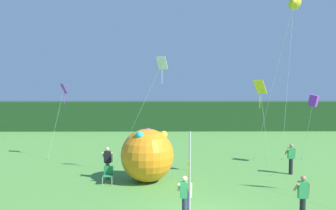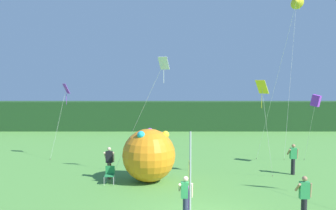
# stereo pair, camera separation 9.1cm
# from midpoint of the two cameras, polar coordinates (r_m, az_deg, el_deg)

# --- Properties ---
(distant_treeline) EXTENTS (80.00, 2.40, 3.04)m
(distant_treeline) POSITION_cam_midpoint_polar(r_m,az_deg,el_deg) (38.73, 1.39, -1.69)
(distant_treeline) COLOR #1E421E
(distant_treeline) RESTS_ON ground
(banner_flag) EXTENTS (0.06, 1.03, 3.71)m
(banner_flag) POSITION_cam_midpoint_polar(r_m,az_deg,el_deg) (12.34, 3.40, -12.89)
(banner_flag) COLOR #B7B7BC
(banner_flag) RESTS_ON ground
(person_near_banner) EXTENTS (0.55, 0.48, 1.74)m
(person_near_banner) POSITION_cam_midpoint_polar(r_m,az_deg,el_deg) (20.11, -9.25, -8.78)
(person_near_banner) COLOR brown
(person_near_banner) RESTS_ON ground
(person_mid_field) EXTENTS (0.55, 0.48, 1.70)m
(person_mid_field) POSITION_cam_midpoint_polar(r_m,az_deg,el_deg) (14.35, 2.76, -14.10)
(person_mid_field) COLOR #2D334C
(person_mid_field) RESTS_ON ground
(person_far_left) EXTENTS (0.55, 0.48, 1.74)m
(person_far_left) POSITION_cam_midpoint_polar(r_m,az_deg,el_deg) (21.95, 18.85, -7.86)
(person_far_left) COLOR black
(person_far_left) RESTS_ON ground
(person_far_right) EXTENTS (0.55, 0.48, 1.74)m
(person_far_right) POSITION_cam_midpoint_polar(r_m,az_deg,el_deg) (15.11, 20.44, -13.31)
(person_far_right) COLOR black
(person_far_right) RESTS_ON ground
(inflatable_balloon) EXTENTS (2.79, 2.79, 2.79)m
(inflatable_balloon) POSITION_cam_midpoint_polar(r_m,az_deg,el_deg) (19.33, -3.08, -7.82)
(inflatable_balloon) COLOR orange
(inflatable_balloon) RESTS_ON ground
(folding_chair) EXTENTS (0.51, 0.51, 0.89)m
(folding_chair) POSITION_cam_midpoint_polar(r_m,az_deg,el_deg) (19.39, -9.16, -10.54)
(folding_chair) COLOR #BCBCC1
(folding_chair) RESTS_ON ground
(kite_yellow_delta_0) EXTENTS (1.40, 1.37, 11.04)m
(kite_yellow_delta_0) POSITION_cam_midpoint_polar(r_m,az_deg,el_deg) (26.91, 19.28, 14.85)
(kite_yellow_delta_0) COLOR brown
(kite_yellow_delta_0) RESTS_ON ground
(kite_white_diamond_1) EXTENTS (3.25, 1.81, 6.57)m
(kite_white_diamond_1) POSITION_cam_midpoint_polar(r_m,az_deg,el_deg) (19.66, -1.28, 5.35)
(kite_white_diamond_1) COLOR brown
(kite_white_diamond_1) RESTS_ON ground
(kite_yellow_diamond_2) EXTENTS (1.27, 1.23, 5.34)m
(kite_yellow_diamond_2) POSITION_cam_midpoint_polar(r_m,az_deg,el_deg) (19.74, 14.43, 2.08)
(kite_yellow_diamond_2) COLOR brown
(kite_yellow_diamond_2) RESTS_ON ground
(kite_purple_box_5) EXTENTS (0.73, 2.53, 4.47)m
(kite_purple_box_5) POSITION_cam_midpoint_polar(r_m,az_deg,el_deg) (23.68, 21.96, 0.62)
(kite_purple_box_5) COLOR brown
(kite_purple_box_5) RESTS_ON ground
(kite_purple_diamond_6) EXTENTS (1.36, 0.78, 5.09)m
(kite_purple_diamond_6) POSITION_cam_midpoint_polar(r_m,az_deg,el_deg) (25.48, -15.83, 1.91)
(kite_purple_diamond_6) COLOR brown
(kite_purple_diamond_6) RESTS_ON ground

